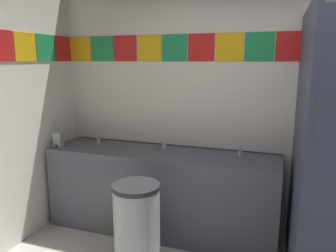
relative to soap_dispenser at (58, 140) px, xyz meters
The scene contains 8 objects.
wall_back 2.26m from the soap_dispenser, 13.76° to the left, with size 4.56×0.09×2.79m.
vanity_counter 1.23m from the soap_dispenser, ahead, with size 2.37×0.61×0.87m.
faucet_left 0.42m from the soap_dispenser, 40.96° to the left, with size 0.04×0.10×0.14m.
faucet_center 1.14m from the soap_dispenser, 13.90° to the left, with size 0.04×0.10×0.14m.
faucet_right 1.92m from the soap_dispenser, ahead, with size 0.04×0.10×0.14m.
soap_dispenser is the anchor object (origin of this frame).
stall_divider 2.61m from the soap_dispenser, ahead, with size 0.92×1.31×2.18m.
trash_bin 1.35m from the soap_dispenser, 23.22° to the right, with size 0.41×0.41×0.77m.
Camera 1 is at (0.06, -1.56, 1.78)m, focal length 34.47 mm.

